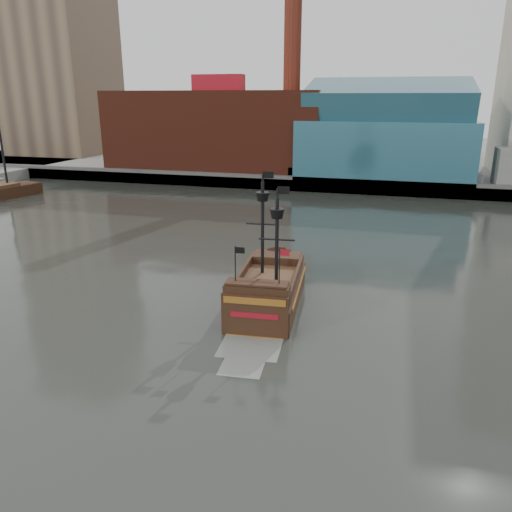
% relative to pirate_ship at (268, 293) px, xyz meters
% --- Properties ---
extents(ground, '(400.00, 400.00, 0.00)m').
position_rel_pirate_ship_xyz_m(ground, '(-3.56, -12.00, -1.01)').
color(ground, '#242722').
rests_on(ground, ground).
extents(promenade_far, '(220.00, 60.00, 2.00)m').
position_rel_pirate_ship_xyz_m(promenade_far, '(-3.56, 80.00, -0.01)').
color(promenade_far, slate).
rests_on(promenade_far, ground).
extents(seawall, '(220.00, 1.00, 2.60)m').
position_rel_pirate_ship_xyz_m(seawall, '(-3.56, 50.50, 0.29)').
color(seawall, '#4C4C49').
rests_on(seawall, ground).
extents(skyline, '(149.00, 45.00, 62.00)m').
position_rel_pirate_ship_xyz_m(skyline, '(1.65, 72.57, 23.54)').
color(skyline, brown).
rests_on(skyline, promenade_far).
extents(pirate_ship, '(5.80, 15.28, 11.19)m').
position_rel_pirate_ship_xyz_m(pirate_ship, '(0.00, 0.00, 0.00)').
color(pirate_ship, black).
rests_on(pirate_ship, ground).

